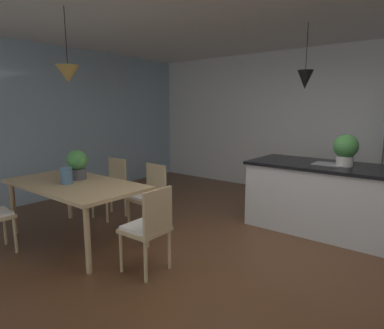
{
  "coord_description": "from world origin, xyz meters",
  "views": [
    {
      "loc": [
        1.49,
        -2.84,
        1.62
      ],
      "look_at": [
        -0.98,
        0.26,
        0.93
      ],
      "focal_mm": 30.28,
      "sensor_mm": 36.0,
      "label": 1
    }
  ],
  "objects_px": {
    "vase_on_dining_table": "(66,176)",
    "chair_kitchen_end": "(149,226)",
    "dining_table": "(75,188)",
    "chair_far_right": "(149,195)",
    "potted_plant_on_table": "(77,164)",
    "kitchen_island": "(328,197)",
    "potted_plant_on_island": "(346,149)",
    "chair_far_left": "(111,186)"
  },
  "relations": [
    {
      "from": "vase_on_dining_table",
      "to": "chair_kitchen_end",
      "type": "bearing_deg",
      "value": 4.07
    },
    {
      "from": "dining_table",
      "to": "chair_far_right",
      "type": "distance_m",
      "value": 0.96
    },
    {
      "from": "potted_plant_on_table",
      "to": "vase_on_dining_table",
      "type": "distance_m",
      "value": 0.28
    },
    {
      "from": "kitchen_island",
      "to": "potted_plant_on_island",
      "type": "relative_size",
      "value": 5.07
    },
    {
      "from": "potted_plant_on_table",
      "to": "vase_on_dining_table",
      "type": "relative_size",
      "value": 1.87
    },
    {
      "from": "potted_plant_on_island",
      "to": "chair_far_right",
      "type": "bearing_deg",
      "value": -146.09
    },
    {
      "from": "vase_on_dining_table",
      "to": "potted_plant_on_table",
      "type": "bearing_deg",
      "value": 118.86
    },
    {
      "from": "dining_table",
      "to": "potted_plant_on_table",
      "type": "height_order",
      "value": "potted_plant_on_table"
    },
    {
      "from": "dining_table",
      "to": "kitchen_island",
      "type": "xyz_separation_m",
      "value": [
        2.33,
        2.24,
        -0.2
      ]
    },
    {
      "from": "chair_far_left",
      "to": "potted_plant_on_island",
      "type": "height_order",
      "value": "potted_plant_on_island"
    },
    {
      "from": "dining_table",
      "to": "chair_far_right",
      "type": "relative_size",
      "value": 2.07
    },
    {
      "from": "dining_table",
      "to": "chair_far_left",
      "type": "height_order",
      "value": "chair_far_left"
    },
    {
      "from": "chair_kitchen_end",
      "to": "chair_far_right",
      "type": "height_order",
      "value": "same"
    },
    {
      "from": "dining_table",
      "to": "vase_on_dining_table",
      "type": "bearing_deg",
      "value": -99.89
    },
    {
      "from": "chair_kitchen_end",
      "to": "chair_far_left",
      "type": "distance_m",
      "value": 1.88
    },
    {
      "from": "potted_plant_on_table",
      "to": "potted_plant_on_island",
      "type": "bearing_deg",
      "value": 38.59
    },
    {
      "from": "potted_plant_on_island",
      "to": "vase_on_dining_table",
      "type": "distance_m",
      "value": 3.44
    },
    {
      "from": "vase_on_dining_table",
      "to": "potted_plant_on_island",
      "type": "bearing_deg",
      "value": 42.93
    },
    {
      "from": "chair_kitchen_end",
      "to": "kitchen_island",
      "type": "distance_m",
      "value": 2.48
    },
    {
      "from": "dining_table",
      "to": "potted_plant_on_island",
      "type": "relative_size",
      "value": 4.49
    },
    {
      "from": "chair_far_left",
      "to": "kitchen_island",
      "type": "bearing_deg",
      "value": 27.15
    },
    {
      "from": "chair_far_right",
      "to": "chair_far_left",
      "type": "distance_m",
      "value": 0.82
    },
    {
      "from": "kitchen_island",
      "to": "potted_plant_on_table",
      "type": "height_order",
      "value": "potted_plant_on_table"
    },
    {
      "from": "chair_kitchen_end",
      "to": "potted_plant_on_table",
      "type": "bearing_deg",
      "value": 174.41
    },
    {
      "from": "chair_far_left",
      "to": "potted_plant_on_table",
      "type": "xyz_separation_m",
      "value": [
        0.26,
        -0.7,
        0.46
      ]
    },
    {
      "from": "chair_kitchen_end",
      "to": "potted_plant_on_table",
      "type": "relative_size",
      "value": 2.35
    },
    {
      "from": "chair_far_right",
      "to": "vase_on_dining_table",
      "type": "relative_size",
      "value": 4.39
    },
    {
      "from": "chair_far_left",
      "to": "potted_plant_on_table",
      "type": "distance_m",
      "value": 0.88
    },
    {
      "from": "chair_far_right",
      "to": "potted_plant_on_island",
      "type": "distance_m",
      "value": 2.59
    },
    {
      "from": "dining_table",
      "to": "potted_plant_on_table",
      "type": "bearing_deg",
      "value": 135.56
    },
    {
      "from": "dining_table",
      "to": "potted_plant_on_island",
      "type": "bearing_deg",
      "value": 41.98
    },
    {
      "from": "chair_kitchen_end",
      "to": "chair_far_right",
      "type": "xyz_separation_m",
      "value": [
        -0.86,
        0.84,
        0.0
      ]
    },
    {
      "from": "dining_table",
      "to": "kitchen_island",
      "type": "distance_m",
      "value": 3.24
    },
    {
      "from": "potted_plant_on_table",
      "to": "dining_table",
      "type": "bearing_deg",
      "value": -44.44
    },
    {
      "from": "chair_far_right",
      "to": "potted_plant_on_table",
      "type": "relative_size",
      "value": 2.35
    },
    {
      "from": "chair_far_right",
      "to": "potted_plant_on_island",
      "type": "xyz_separation_m",
      "value": [
        2.08,
        1.4,
        0.65
      ]
    },
    {
      "from": "chair_kitchen_end",
      "to": "vase_on_dining_table",
      "type": "distance_m",
      "value": 1.34
    },
    {
      "from": "potted_plant_on_table",
      "to": "chair_kitchen_end",
      "type": "bearing_deg",
      "value": -5.59
    },
    {
      "from": "chair_far_left",
      "to": "dining_table",
      "type": "bearing_deg",
      "value": -64.27
    },
    {
      "from": "chair_far_right",
      "to": "kitchen_island",
      "type": "xyz_separation_m",
      "value": [
        1.92,
        1.4,
        -0.01
      ]
    },
    {
      "from": "potted_plant_on_island",
      "to": "potted_plant_on_table",
      "type": "xyz_separation_m",
      "value": [
        -2.64,
        -2.1,
        -0.19
      ]
    },
    {
      "from": "chair_far_right",
      "to": "potted_plant_on_table",
      "type": "xyz_separation_m",
      "value": [
        -0.55,
        -0.7,
        0.46
      ]
    }
  ]
}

